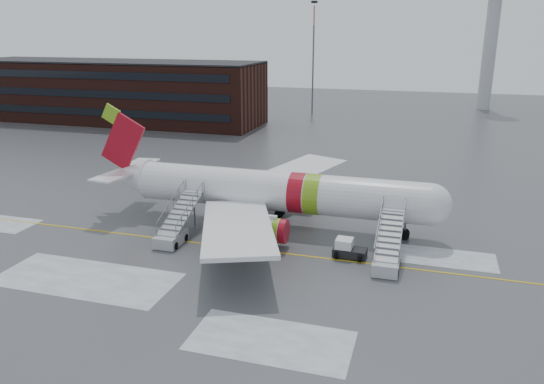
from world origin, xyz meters
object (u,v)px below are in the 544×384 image
(airliner, at_px, (269,191))
(airstair_fwd, at_px, (387,255))
(airstair_aft, at_px, (175,230))
(pushback_tug, at_px, (348,249))

(airliner, relative_size, airstair_fwd, 4.55)
(airstair_fwd, bearing_deg, airstair_aft, 180.00)
(airstair_aft, height_order, pushback_tug, airstair_aft)
(airstair_fwd, bearing_deg, pushback_tug, 161.87)
(airliner, xyz_separation_m, pushback_tug, (8.62, -5.44, -2.72))
(airstair_aft, xyz_separation_m, pushback_tug, (15.44, 1.09, -0.37))
(airstair_fwd, distance_m, airstair_aft, 18.77)
(airliner, relative_size, airstair_aft, 4.55)
(airstair_aft, distance_m, pushback_tug, 15.48)
(pushback_tug, bearing_deg, airstair_fwd, -18.13)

